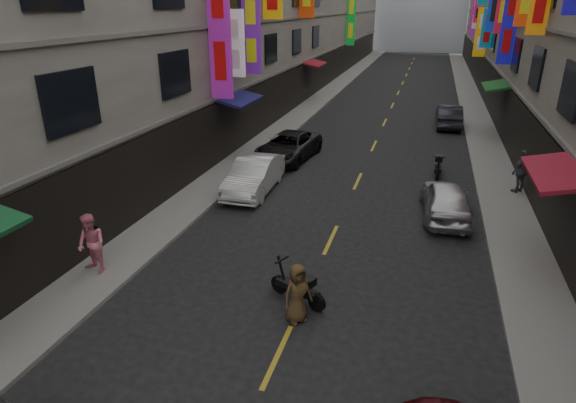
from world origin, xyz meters
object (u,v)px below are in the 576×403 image
Objects in this scene: pedestrian_rfar at (522,171)px; car_right_far at (449,116)px; car_left_mid at (254,175)px; pedestrian_lfar at (91,244)px; scooter_far_right at (438,166)px; pedestrian_crossing at (297,293)px; car_left_far at (288,147)px; scooter_crossing at (298,287)px; car_right_mid at (446,199)px.

car_right_far is at bearing -121.79° from pedestrian_rfar.
pedestrian_lfar reaches higher than car_left_mid.
pedestrian_rfar is at bearing 12.49° from car_left_mid.
scooter_far_right is 0.42× the size of car_right_far.
pedestrian_crossing is at bearing 14.54° from pedestrian_rfar.
scooter_far_right is 7.30m from car_left_far.
pedestrian_crossing is at bearing 75.75° from scooter_far_right.
pedestrian_crossing is (0.19, -0.79, 0.34)m from scooter_crossing.
scooter_far_right is 12.84m from pedestrian_crossing.
car_left_far is at bearing 98.06° from pedestrian_lfar.
pedestrian_crossing is (-6.52, -10.80, -0.24)m from pedestrian_rfar.
pedestrian_rfar is at bearing 57.40° from pedestrian_lfar.
pedestrian_lfar reaches higher than car_left_far.
car_left_far is 13.44m from pedestrian_crossing.
scooter_far_right is 10.12m from car_right_far.
car_right_mid reaches higher than car_left_far.
pedestrian_rfar is at bearing -4.50° from car_left_far.
pedestrian_lfar is at bearing -5.15° from pedestrian_rfar.
car_left_mid is 10.94m from pedestrian_rfar.
car_right_mid is at bearing -3.72° from scooter_crossing.
pedestrian_rfar reaches higher than car_right_mid.
car_left_mid is at bearing -30.10° from pedestrian_rfar.
car_left_mid is at bearing -7.80° from car_right_mid.
car_left_mid is 7.67m from car_right_mid.
car_left_mid is 2.45× the size of pedestrian_lfar.
car_right_far is at bearing -92.66° from scooter_far_right.
car_right_mid is 2.29× the size of pedestrian_lfar.
pedestrian_lfar is at bearing 129.13° from pedestrian_crossing.
pedestrian_lfar is (-9.51, -11.95, 0.57)m from scooter_far_right.
car_left_mid is (-7.40, -4.28, 0.28)m from scooter_far_right.
scooter_crossing is 0.41× the size of car_right_mid.
pedestrian_rfar is 12.62m from pedestrian_crossing.
scooter_crossing is 1.08× the size of pedestrian_crossing.
pedestrian_crossing is at bearing -66.34° from car_left_far.
scooter_crossing is at bearing 11.86° from pedestrian_rfar.
scooter_crossing is 0.88m from pedestrian_crossing.
car_left_far is 2.71× the size of pedestrian_lfar.
car_left_mid reaches higher than car_left_far.
scooter_far_right is at bearing 28.25° from pedestrian_crossing.
pedestrian_crossing is (4.08, -8.11, 0.06)m from car_left_mid.
car_left_far is at bearing 48.95° from car_right_far.
pedestrian_crossing reaches higher than scooter_far_right.
scooter_crossing is 8.30m from car_left_mid.
car_left_mid is at bearing 69.93° from pedestrian_crossing.
car_right_mid is at bearing -5.30° from car_left_mid.
car_left_far is at bearing -55.34° from pedestrian_rfar.
car_left_mid is (-3.89, 7.33, 0.28)m from scooter_crossing.
car_right_mid is at bearing 86.89° from car_right_far.
car_left_mid is at bearing 53.07° from scooter_crossing.
scooter_crossing is at bearing -66.09° from car_left_far.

